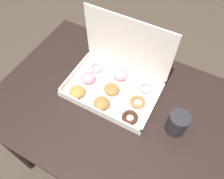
# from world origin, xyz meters

# --- Properties ---
(ground_plane) EXTENTS (8.00, 8.00, 0.00)m
(ground_plane) POSITION_xyz_m (0.00, 0.00, 0.00)
(ground_plane) COLOR #42382D
(dining_table) EXTENTS (1.13, 0.76, 0.77)m
(dining_table) POSITION_xyz_m (0.00, 0.00, 0.65)
(dining_table) COLOR black
(dining_table) RESTS_ON ground_plane
(donut_box) EXTENTS (0.42, 0.28, 0.32)m
(donut_box) POSITION_xyz_m (-0.07, 0.09, 0.83)
(donut_box) COLOR white
(donut_box) RESTS_ON dining_table
(coffee_mug) EXTENTS (0.08, 0.08, 0.11)m
(coffee_mug) POSITION_xyz_m (0.26, 0.01, 0.82)
(coffee_mug) COLOR #232328
(coffee_mug) RESTS_ON dining_table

